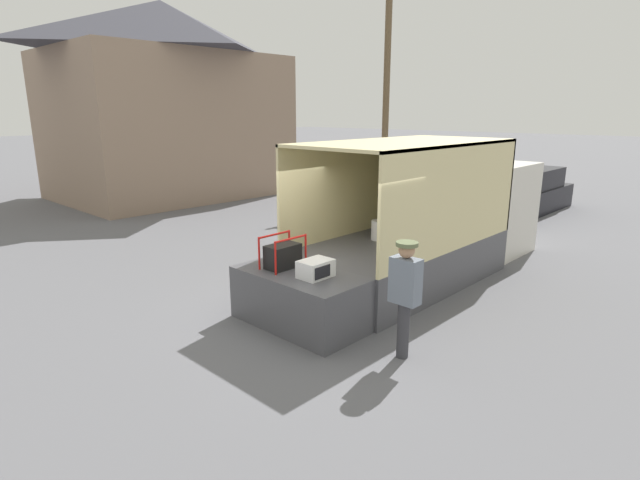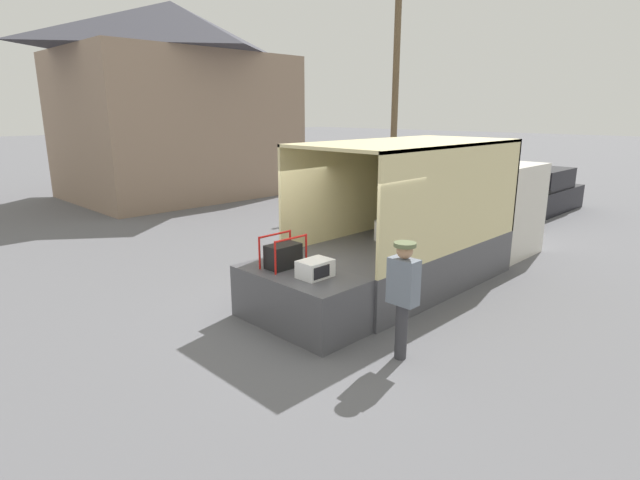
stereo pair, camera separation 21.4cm
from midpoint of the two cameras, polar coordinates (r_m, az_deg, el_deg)
ground_plane at (r=9.18m, az=-0.27°, el=-8.46°), size 160.00×160.00×0.00m
box_truck at (r=12.02m, az=13.27°, el=1.45°), size 7.04×2.43×3.00m
tailgate_deck at (r=8.61m, az=-3.07°, el=-6.71°), size 1.21×2.31×0.94m
microwave at (r=8.17m, az=-1.24°, el=-3.30°), size 0.55×0.41×0.29m
portable_generator at (r=8.69m, az=-4.88°, el=-1.77°), size 0.74×0.46×0.58m
worker_person at (r=7.34m, az=8.87°, el=-5.37°), size 0.32×0.44×1.79m
pickup_truck_black at (r=19.70m, az=21.81°, el=4.86°), size 5.40×1.90×1.56m
house_backdrop at (r=22.89m, az=-17.34°, el=15.04°), size 9.21×6.93×7.94m
utility_pole at (r=22.44m, az=7.33°, el=17.11°), size 1.80×0.28×8.98m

